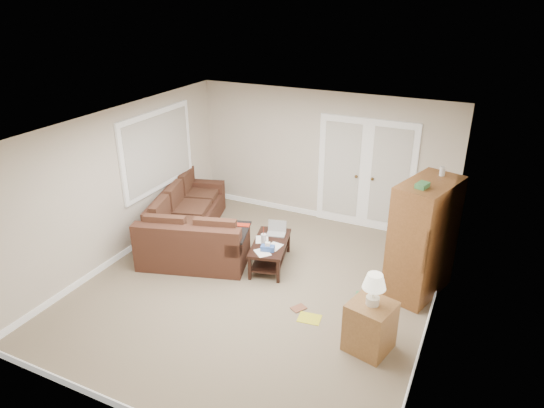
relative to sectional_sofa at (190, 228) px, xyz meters
The scene contains 17 objects.
floor 1.86m from the sectional_sofa, 22.71° to the right, with size 5.50×5.50×0.00m, color gray.
ceiling 2.85m from the sectional_sofa, 22.71° to the right, with size 5.00×5.50×0.02m, color silver.
wall_left 1.42m from the sectional_sofa, 138.92° to the right, with size 0.02×5.50×2.50m, color beige.
wall_right 4.35m from the sectional_sofa, ahead, with size 0.02×5.50×2.50m, color beige.
wall_back 2.81m from the sectional_sofa, 50.42° to the left, with size 5.00×0.02×2.50m, color beige.
wall_front 3.96m from the sectional_sofa, 63.96° to the right, with size 5.00×0.02×2.50m, color beige.
baseboards 1.85m from the sectional_sofa, 22.71° to the right, with size 5.00×5.50×0.10m, color white, non-canonical shape.
french_doors 3.32m from the sectional_sofa, 38.34° to the left, with size 1.80×0.05×2.13m.
window_left 1.48m from the sectional_sofa, 159.29° to the left, with size 0.05×1.92×1.42m.
sectional_sofa is the anchor object (origin of this frame).
coffee_table 1.59m from the sectional_sofa, ahead, with size 0.77×1.15×0.72m.
tv_armoire 3.93m from the sectional_sofa, ahead, with size 0.89×1.22×1.88m.
side_cabinet 3.81m from the sectional_sofa, 20.46° to the right, with size 0.62×0.62×1.09m.
space_heater 3.88m from the sectional_sofa, 22.31° to the left, with size 0.13×0.10×0.31m, color silver.
floor_magazine 2.92m from the sectional_sofa, 22.21° to the right, with size 0.31×0.24×0.01m, color yellow.
floor_greenbox 3.25m from the sectional_sofa, ahead, with size 0.17×0.22×0.09m, color #3A8047.
floor_book 2.59m from the sectional_sofa, 20.82° to the right, with size 0.15×0.21×0.02m, color brown.
Camera 1 is at (2.86, -5.55, 4.18)m, focal length 32.00 mm.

